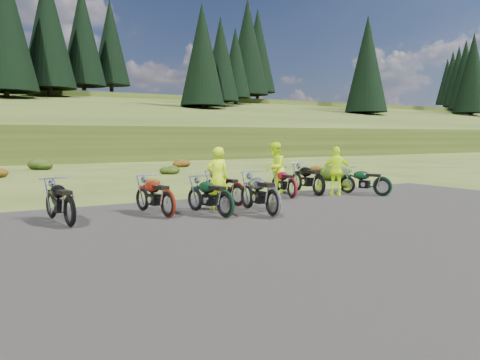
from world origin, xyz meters
TOP-DOWN VIEW (x-y plane):
  - ground at (0.00, 0.00)m, footprint 300.00×300.00m
  - gravel_pad at (0.00, -2.00)m, footprint 20.00×12.00m
  - hill_slope at (0.00, 50.00)m, footprint 300.00×45.97m
  - hill_plateau at (0.00, 110.00)m, footprint 300.00×90.00m
  - conifer_22 at (-3.00, 56.00)m, footprint 7.92×7.92m
  - conifer_23 at (3.00, 62.00)m, footprint 7.48×7.48m
  - conifer_24 at (9.00, 68.00)m, footprint 7.04×7.04m
  - conifer_25 at (15.00, 74.00)m, footprint 6.60×6.60m
  - conifer_26 at (21.00, 49.00)m, footprint 6.16×6.16m
  - conifer_27 at (27.00, 55.00)m, footprint 5.72×5.72m
  - conifer_28 at (33.00, 61.00)m, footprint 5.28×5.28m
  - conifer_29 at (39.00, 67.00)m, footprint 7.92×7.92m
  - conifer_30 at (45.00, 73.00)m, footprint 7.48×7.48m
  - conifer_31 at (51.00, 48.00)m, footprint 7.04×7.04m
  - conifer_32 at (57.00, 54.00)m, footprint 6.60×6.60m
  - conifer_33 at (63.00, 60.00)m, footprint 6.16×6.16m
  - conifer_34 at (69.00, 66.00)m, footprint 5.72×5.72m
  - conifer_35 at (75.00, 72.00)m, footprint 5.28×5.28m
  - conifer_36 at (81.00, 78.00)m, footprint 7.92×7.92m
  - conifer_37 at (87.00, 53.00)m, footprint 7.48×7.48m
  - conifer_38 at (93.00, 59.00)m, footprint 7.04×7.04m
  - conifer_39 at (99.00, 65.00)m, footprint 6.60×6.60m
  - conifer_40 at (105.00, 71.00)m, footprint 6.16×6.16m
  - conifer_41 at (111.00, 77.00)m, footprint 5.72×5.72m
  - shrub_3 at (-3.30, 21.90)m, footprint 1.56×1.56m
  - shrub_4 at (-0.40, 9.20)m, footprint 0.77×0.77m
  - shrub_5 at (2.50, 14.50)m, footprint 1.03×1.03m
  - shrub_6 at (5.40, 19.80)m, footprint 1.30×1.30m
  - shrub_7 at (8.30, 7.10)m, footprint 1.56×1.56m
  - shrub_8 at (11.20, 12.40)m, footprint 0.77×0.77m
  - motorcycle_0 at (-5.29, 0.85)m, footprint 1.01×2.20m
  - motorcycle_1 at (-2.84, 0.89)m, footprint 1.03×2.15m
  - motorcycle_2 at (-1.56, 0.14)m, footprint 1.04×2.12m
  - motorcycle_3 at (-0.42, -0.39)m, footprint 0.89×2.27m
  - motorcycle_4 at (-0.26, 1.76)m, footprint 1.09×2.12m
  - motorcycle_5 at (3.44, 2.44)m, footprint 0.94×2.29m
  - motorcycle_6 at (2.22, 2.37)m, footprint 0.99×2.06m
  - motorcycle_7 at (5.34, 1.25)m, footprint 1.42×2.06m
  - person_middle at (-1.06, 1.54)m, footprint 0.71×0.52m
  - person_right_a at (2.37, 3.63)m, footprint 1.17×1.16m
  - person_right_b at (4.13, 2.29)m, footprint 1.09×0.92m

SIDE VIEW (x-z plane):
  - ground at x=0.00m, z-range 0.00..0.00m
  - gravel_pad at x=0.00m, z-range -0.02..0.02m
  - hill_slope at x=0.00m, z-range -4.69..4.69m
  - hill_plateau at x=0.00m, z-range -4.59..4.59m
  - motorcycle_0 at x=-5.29m, z-range -0.56..0.56m
  - motorcycle_1 at x=-2.84m, z-range -0.54..0.54m
  - motorcycle_2 at x=-1.56m, z-range -0.53..0.53m
  - motorcycle_3 at x=-0.42m, z-range -0.58..0.58m
  - motorcycle_4 at x=-0.26m, z-range -0.53..0.53m
  - motorcycle_5 at x=3.44m, z-range -0.58..0.58m
  - motorcycle_6 at x=2.22m, z-range -0.52..0.52m
  - motorcycle_7 at x=5.34m, z-range -0.52..0.52m
  - shrub_4 at x=-0.40m, z-range 0.00..0.45m
  - shrub_8 at x=11.20m, z-range 0.00..0.45m
  - shrub_5 at x=2.50m, z-range 0.00..0.61m
  - shrub_6 at x=5.40m, z-range 0.00..0.77m
  - shrub_3 at x=-3.30m, z-range 0.00..0.92m
  - shrub_7 at x=8.30m, z-range 0.00..0.92m
  - person_right_b at x=4.13m, z-range 0.00..1.75m
  - person_middle at x=-1.06m, z-range 0.00..1.81m
  - person_right_a at x=2.37m, z-range 0.00..1.91m
  - conifer_26 at x=21.00m, z-range 5.37..21.37m
  - conifer_27 at x=27.00m, z-range 6.56..21.56m
  - conifer_31 at x=51.00m, z-range 5.18..23.18m
  - conifer_28 at x=33.00m, z-range 7.76..21.76m
  - conifer_32 at x=57.00m, z-range 6.37..23.37m
  - conifer_33 at x=63.00m, z-range 7.56..23.56m
  - conifer_37 at x=87.00m, z-range 6.17..25.17m
  - conifer_34 at x=69.00m, z-range 8.76..23.76m
  - conifer_38 at x=93.00m, z-range 7.37..25.37m
  - conifer_22 at x=-3.00m, z-range 6.77..26.77m
  - conifer_35 at x=75.00m, z-range 9.95..23.95m
  - conifer_39 at x=99.00m, z-range 8.56..25.56m
  - conifer_23 at x=3.00m, z-range 7.97..26.97m
  - conifer_41 at x=111.00m, z-range 10.15..25.15m
  - conifer_40 at x=105.00m, z-range 9.76..25.76m
  - conifer_24 at x=9.00m, z-range 9.16..27.16m
  - conifer_25 at x=15.00m, z-range 10.16..27.16m
  - conifer_29 at x=39.00m, z-range 8.97..28.97m
  - conifer_30 at x=45.00m, z-range 10.16..29.16m
  - conifer_36 at x=81.00m, z-range 10.16..30.16m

